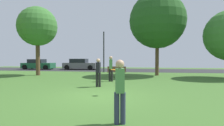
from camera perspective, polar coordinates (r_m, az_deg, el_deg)
name	(u,v)px	position (r m, az deg, el deg)	size (l,w,h in m)	color
ground_plane	(99,96)	(8.48, -3.88, -10.00)	(44.00, 44.00, 0.00)	#3D6628
road_strip	(126,70)	(24.23, 4.21, -2.16)	(44.00, 6.40, 0.01)	#28282B
maple_tree_near	(37,27)	(19.03, -21.80, 10.26)	(3.63, 3.63, 6.38)	brown
oak_tree_right	(157,21)	(18.20, 13.67, 12.45)	(5.17, 5.17, 7.67)	brown
person_thrower	(120,89)	(4.90, 2.41, -7.81)	(0.30, 0.35, 1.68)	#2D334C
person_catcher	(111,67)	(13.16, -0.37, -1.32)	(0.30, 0.35, 1.79)	black
person_bystander	(98,71)	(10.87, -4.22, -2.54)	(0.30, 0.33, 1.64)	black
frisbee_disc	(114,70)	(8.51, 0.51, -2.05)	(0.35, 0.35, 0.04)	orange
parked_car_green	(38,65)	(27.80, -21.62, -0.45)	(4.30, 1.96, 1.39)	#195633
parked_car_grey	(80,65)	(25.65, -9.65, -0.46)	(4.50, 2.09, 1.46)	slate
park_bench	(116,72)	(16.00, 1.37, -2.65)	(1.60, 0.45, 0.90)	brown
street_lamp_post	(104,52)	(20.69, -2.52, 3.36)	(0.14, 0.14, 4.50)	#2D2D33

